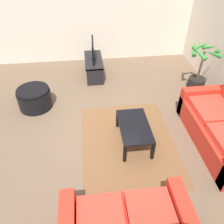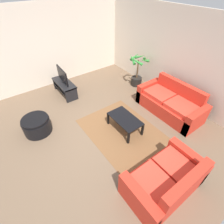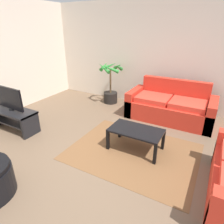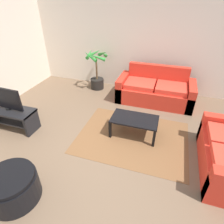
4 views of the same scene
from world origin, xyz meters
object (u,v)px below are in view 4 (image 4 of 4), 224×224
(couch_main, at_px, (155,91))
(potted_palm, at_px, (97,74))
(tv, at_px, (5,98))
(tv_stand, at_px, (11,116))
(ottoman, at_px, (13,187))
(coffee_table, at_px, (134,121))

(couch_main, bearing_deg, potted_palm, 171.63)
(couch_main, xyz_separation_m, tv, (-2.79, -2.15, 0.42))
(tv_stand, height_order, ottoman, tv_stand)
(tv_stand, bearing_deg, tv, 87.43)
(coffee_table, distance_m, potted_palm, 2.41)
(couch_main, height_order, coffee_table, couch_main)
(couch_main, xyz_separation_m, coffee_table, (-0.22, -1.59, 0.05))
(couch_main, bearing_deg, coffee_table, -97.80)
(tv, height_order, ottoman, tv)
(ottoman, bearing_deg, tv, 132.56)
(tv, relative_size, ottoman, 1.13)
(potted_palm, bearing_deg, tv, -113.02)
(couch_main, height_order, ottoman, couch_main)
(potted_palm, bearing_deg, coffee_table, -50.06)
(tv, xyz_separation_m, coffee_table, (2.57, 0.57, -0.37))
(couch_main, xyz_separation_m, ottoman, (-1.53, -3.52, -0.08))
(tv, relative_size, coffee_table, 0.87)
(tv_stand, xyz_separation_m, ottoman, (1.26, -1.36, -0.08))
(couch_main, distance_m, ottoman, 3.84)
(tv_stand, relative_size, coffee_table, 1.19)
(coffee_table, height_order, potted_palm, potted_palm)
(couch_main, distance_m, tv_stand, 3.53)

